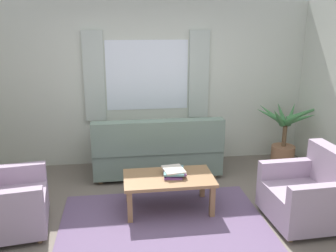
% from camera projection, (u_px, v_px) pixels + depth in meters
% --- Properties ---
extents(ground_plane, '(6.24, 6.24, 0.00)m').
position_uv_depth(ground_plane, '(165.00, 232.00, 4.07)').
color(ground_plane, '#6B6056').
extents(wall_back, '(5.32, 0.12, 2.60)m').
position_uv_depth(wall_back, '(147.00, 84.00, 5.86)').
color(wall_back, beige).
rests_on(wall_back, ground_plane).
extents(window_with_curtains, '(1.98, 0.07, 1.40)m').
position_uv_depth(window_with_curtains, '(147.00, 75.00, 5.74)').
color(window_with_curtains, white).
extents(area_rug, '(2.39, 2.00, 0.01)m').
position_uv_depth(area_rug, '(165.00, 231.00, 4.06)').
color(area_rug, '#604C6B').
rests_on(area_rug, ground_plane).
extents(couch, '(1.90, 0.82, 0.92)m').
position_uv_depth(couch, '(157.00, 151.00, 5.52)').
color(couch, slate).
rests_on(couch, ground_plane).
extents(armchair_left, '(0.93, 0.94, 0.88)m').
position_uv_depth(armchair_left, '(2.00, 202.00, 3.99)').
color(armchair_left, '#998499').
rests_on(armchair_left, ground_plane).
extents(armchair_right, '(0.85, 0.87, 0.88)m').
position_uv_depth(armchair_right, '(309.00, 194.00, 4.18)').
color(armchair_right, '#998499').
rests_on(armchair_right, ground_plane).
extents(coffee_table, '(1.10, 0.64, 0.44)m').
position_uv_depth(coffee_table, '(169.00, 181.00, 4.46)').
color(coffee_table, olive).
rests_on(coffee_table, ground_plane).
extents(book_stack_on_table, '(0.29, 0.35, 0.09)m').
position_uv_depth(book_stack_on_table, '(174.00, 172.00, 4.48)').
color(book_stack_on_table, '#7F478C').
rests_on(book_stack_on_table, coffee_table).
extents(potted_plant, '(1.20, 1.08, 1.08)m').
position_uv_depth(potted_plant, '(285.00, 136.00, 5.86)').
color(potted_plant, '#9E6B4C').
rests_on(potted_plant, ground_plane).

